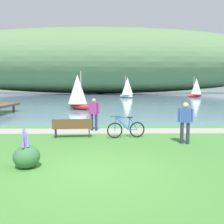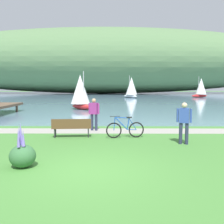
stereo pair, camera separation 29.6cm
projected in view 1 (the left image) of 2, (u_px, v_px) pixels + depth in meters
ground_plane at (94, 171)px, 7.19m from camera, size 200.00×200.00×0.00m
bay_water at (106, 96)px, 54.83m from camera, size 180.00×80.00×0.04m
distant_hillside at (98, 61)px, 72.45m from camera, size 116.84×28.00×18.14m
shoreline_path at (101, 131)px, 13.49m from camera, size 60.00×1.50×0.01m
park_bench_near_camera at (72, 126)px, 11.75m from camera, size 1.83×0.62×0.88m
bicycle_leaning_near_bench at (126, 129)px, 11.73m from camera, size 1.75×0.36×1.01m
person_at_shoreline at (94, 112)px, 13.51m from camera, size 0.58×0.33×1.71m
person_on_the_grass at (185, 120)px, 10.47m from camera, size 0.58×0.33×1.71m
echium_bush_closest_to_camera at (26, 155)px, 7.44m from camera, size 0.77×0.77×1.32m
sailboat_nearest_to_shore at (127, 87)px, 47.91m from camera, size 3.13×3.49×4.19m
sailboat_mid_bay at (78, 92)px, 25.08m from camera, size 2.94×2.98×3.71m
sailboat_toward_hillside at (196, 88)px, 50.13m from camera, size 3.58×2.63×4.06m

